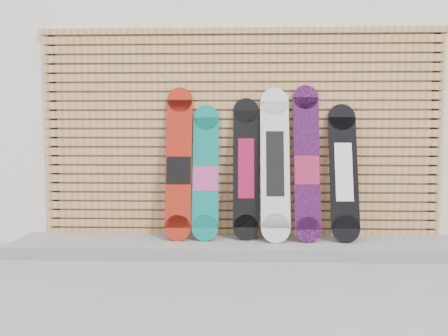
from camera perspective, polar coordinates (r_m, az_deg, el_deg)
The scene contains 10 objects.
ground at distance 3.86m, azimuth 4.70°, elevation -13.59°, with size 80.00×80.00×0.00m, color gray.
building at distance 7.23m, azimuth 7.35°, elevation 9.25°, with size 12.00×5.00×3.60m, color white.
concrete_step at distance 4.49m, azimuth 2.31°, elevation -10.17°, with size 4.60×0.70×0.12m, color gray.
slat_wall at distance 4.64m, azimuth 2.32°, elevation 4.62°, with size 4.26×0.08×2.29m.
snowboard_0 at distance 4.49m, azimuth -5.93°, elevation 0.53°, with size 0.27×0.33×1.56m.
snowboard_1 at distance 4.48m, azimuth -2.42°, elevation -0.63°, with size 0.27×0.33×1.38m.
snowboard_2 at distance 4.49m, azimuth 2.90°, elevation -0.04°, with size 0.26×0.28×1.45m.
snowboard_3 at distance 4.45m, azimuth 6.68°, elevation 0.57°, with size 0.29×0.38×1.56m.
snowboard_4 at distance 4.50m, azimuth 10.76°, elevation 0.60°, with size 0.26×0.36×1.58m.
snowboard_5 at distance 4.58m, azimuth 15.36°, elevation -0.50°, with size 0.28×0.36×1.39m.
Camera 1 is at (-0.20, -3.67, 1.20)m, focal length 35.00 mm.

